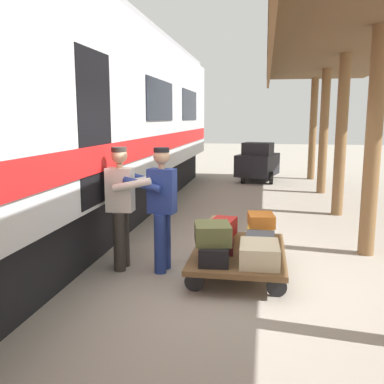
{
  "coord_description": "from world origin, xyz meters",
  "views": [
    {
      "loc": [
        -0.36,
        5.38,
        2.09
      ],
      "look_at": [
        0.55,
        0.02,
        1.15
      ],
      "focal_mm": 40.2,
      "sensor_mm": 36.0,
      "label": 1
    }
  ],
  "objects": [
    {
      "name": "ground_plane",
      "position": [
        0.0,
        0.0,
        0.0
      ],
      "size": [
        60.0,
        60.0,
        0.0
      ],
      "primitive_type": "plane",
      "color": "gray"
    },
    {
      "name": "luggage_cart",
      "position": [
        -0.05,
        -0.28,
        0.27
      ],
      "size": [
        1.23,
        1.88,
        0.31
      ],
      "color": "brown",
      "rests_on": "ground_plane"
    },
    {
      "name": "suitcase_black_hardshell",
      "position": [
        0.23,
        0.24,
        0.43
      ],
      "size": [
        0.41,
        0.64,
        0.23
      ],
      "primitive_type": "cube",
      "rotation": [
        0.0,
        0.0,
        0.08
      ],
      "color": "black",
      "rests_on": "luggage_cart"
    },
    {
      "name": "suitcase_yellow_case",
      "position": [
        -0.33,
        -0.79,
        0.42
      ],
      "size": [
        0.38,
        0.46,
        0.22
      ],
      "primitive_type": "cube",
      "rotation": [
        0.0,
        0.0,
        -0.02
      ],
      "color": "gold",
      "rests_on": "luggage_cart"
    },
    {
      "name": "suitcase_tan_vintage",
      "position": [
        0.23,
        -0.79,
        0.46
      ],
      "size": [
        0.38,
        0.48,
        0.3
      ],
      "primitive_type": "cube",
      "rotation": [
        0.0,
        0.0,
        -0.01
      ],
      "color": "tan",
      "rests_on": "luggage_cart"
    },
    {
      "name": "suitcase_cream_canvas",
      "position": [
        -0.33,
        0.24,
        0.44
      ],
      "size": [
        0.5,
        0.64,
        0.26
      ],
      "primitive_type": "cube",
      "rotation": [
        0.0,
        0.0,
        0.03
      ],
      "color": "beige",
      "rests_on": "luggage_cart"
    },
    {
      "name": "suitcase_slate_roller",
      "position": [
        -0.33,
        -0.28,
        0.42
      ],
      "size": [
        0.4,
        0.57,
        0.22
      ],
      "primitive_type": "cube",
      "rotation": [
        0.0,
        0.0,
        -0.03
      ],
      "color": "#4C515B",
      "rests_on": "luggage_cart"
    },
    {
      "name": "suitcase_burgundy_valise",
      "position": [
        0.23,
        -0.28,
        0.4
      ],
      "size": [
        0.43,
        0.65,
        0.17
      ],
      "primitive_type": "cube",
      "rotation": [
        0.0,
        0.0,
        0.08
      ],
      "color": "maroon",
      "rests_on": "luggage_cart"
    },
    {
      "name": "suitcase_olive_duffel",
      "position": [
        0.26,
        0.2,
        0.66
      ],
      "size": [
        0.53,
        0.57,
        0.25
      ],
      "primitive_type": "cube",
      "rotation": [
        0.0,
        0.0,
        0.21
      ],
      "color": "brown",
      "rests_on": "suitcase_black_hardshell"
    },
    {
      "name": "suitcase_orange_carryall",
      "position": [
        -0.33,
        -0.81,
        0.62
      ],
      "size": [
        0.42,
        0.51,
        0.18
      ],
      "primitive_type": "cube",
      "rotation": [
        0.0,
        0.0,
        0.13
      ],
      "color": "#CC6B23",
      "rests_on": "suitcase_yellow_case"
    },
    {
      "name": "suitcase_red_plastic",
      "position": [
        0.19,
        -0.31,
        0.6
      ],
      "size": [
        0.39,
        0.59,
        0.24
      ],
      "primitive_type": "cube",
      "rotation": [
        0.0,
        0.0,
        -0.17
      ],
      "color": "#AD231E",
      "rests_on": "suitcase_burgundy_valise"
    },
    {
      "name": "porter_in_overalls",
      "position": [
        1.01,
        -0.17,
        0.93
      ],
      "size": [
        0.7,
        0.48,
        1.7
      ],
      "color": "navy",
      "rests_on": "ground_plane"
    },
    {
      "name": "porter_by_door",
      "position": [
        1.56,
        -0.16,
        0.93
      ],
      "size": [
        0.67,
        0.43,
        1.7
      ],
      "color": "#332D28",
      "rests_on": "ground_plane"
    },
    {
      "name": "baggage_tug",
      "position": [
        -0.13,
        -8.96,
        0.63
      ],
      "size": [
        1.49,
        1.92,
        1.3
      ],
      "color": "black",
      "rests_on": "ground_plane"
    }
  ]
}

